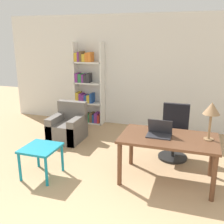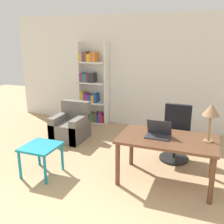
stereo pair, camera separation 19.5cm
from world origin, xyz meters
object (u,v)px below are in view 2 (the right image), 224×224
Objects in this scene: side_table_blue at (41,150)px; armchair at (71,127)px; bookshelf at (92,89)px; office_chair at (176,135)px; laptop at (158,133)px; desk at (167,144)px; table_lamp at (211,111)px.

side_table_blue is 1.57m from armchair.
bookshelf is (-0.38, 2.77, 0.46)m from side_table_blue.
bookshelf is at bearing 149.24° from office_chair.
bookshelf reaches higher than laptop.
office_chair is 1.23× the size of armchair.
armchair is at bearing -87.21° from bookshelf.
desk is 1.45× the size of office_chair.
armchair is (-2.27, 0.15, -0.18)m from office_chair.
office_chair is at bearing -30.76° from bookshelf.
desk reaches higher than side_table_blue.
table_lamp reaches higher than laptop.
desk is 0.91m from office_chair.
bookshelf is (-0.06, 1.23, 0.61)m from armchair.
desk is 1.79× the size of armchair.
armchair is (-2.25, 1.04, -0.35)m from desk.
office_chair reaches higher than armchair.
laptop is at bearing 176.77° from desk.
desk is 2.51m from armchair.
table_lamp is at bearing -56.13° from office_chair.
office_chair reaches higher than side_table_blue.
table_lamp is 0.27× the size of bookshelf.
table_lamp reaches higher than side_table_blue.
laptop is at bearing -46.36° from bookshelf.
laptop is 3.14m from bookshelf.
office_chair is (-0.55, 0.82, -0.72)m from table_lamp.
armchair is at bearing 155.09° from desk.
armchair reaches higher than side_table_blue.
bookshelf reaches higher than armchair.
office_chair reaches higher than desk.
armchair is at bearing 101.86° from side_table_blue.
side_table_blue is (-1.93, -0.49, -0.20)m from desk.
bookshelf is at bearing 97.86° from side_table_blue.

